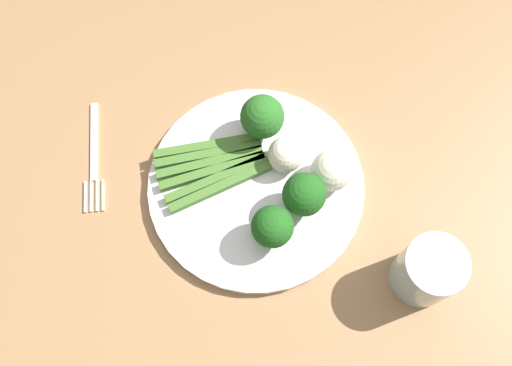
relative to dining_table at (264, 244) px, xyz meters
The scene contains 11 objects.
ground_plane 0.69m from the dining_table, ahead, with size 6.00×6.00×0.02m, color #B7A88E.
dining_table is the anchor object (origin of this frame).
plate 0.11m from the dining_table, 72.38° to the right, with size 0.29×0.29×0.01m, color white.
asparagus_bundle 0.15m from the dining_table, 42.22° to the right, with size 0.16×0.13×0.01m.
broccoli_front 0.20m from the dining_table, 83.01° to the right, with size 0.06×0.06×0.07m.
broccoli_left 0.16m from the dining_table, 146.51° to the right, with size 0.06×0.06×0.07m.
broccoli_back 0.15m from the dining_table, 123.78° to the left, with size 0.05×0.05×0.07m.
cauliflower_near_fork 0.17m from the dining_table, 138.28° to the right, with size 0.06×0.06×0.06m, color white.
cauliflower_back_right 0.16m from the dining_table, 102.02° to the right, with size 0.05×0.05×0.05m, color silver.
fork 0.27m from the dining_table, 17.17° to the right, with size 0.05×0.17×0.00m.
water_glass 0.25m from the dining_table, 166.12° to the left, with size 0.08×0.08×0.09m, color silver.
Camera 1 is at (-0.01, 0.22, 1.52)m, focal length 40.57 mm.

